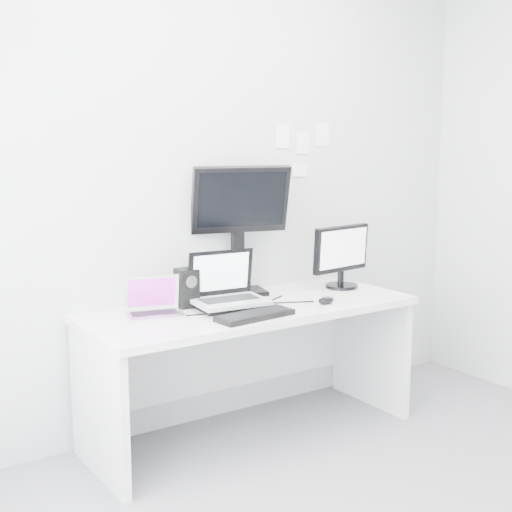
% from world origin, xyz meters
% --- Properties ---
extents(back_wall, '(3.60, 0.00, 3.60)m').
position_xyz_m(back_wall, '(0.00, 1.60, 1.35)').
color(back_wall, '#BABCBE').
rests_on(back_wall, ground).
extents(desk, '(1.80, 0.70, 0.73)m').
position_xyz_m(desk, '(0.00, 1.25, 0.36)').
color(desk, silver).
rests_on(desk, ground).
extents(macbook, '(0.32, 0.28, 0.21)m').
position_xyz_m(macbook, '(-0.53, 1.32, 0.83)').
color(macbook, silver).
rests_on(macbook, desk).
extents(speaker, '(0.11, 0.11, 0.21)m').
position_xyz_m(speaker, '(-0.30, 1.42, 0.83)').
color(speaker, black).
rests_on(speaker, desk).
extents(dell_laptop, '(0.40, 0.33, 0.31)m').
position_xyz_m(dell_laptop, '(-0.13, 1.24, 0.88)').
color(dell_laptop, '#AFB1B6').
rests_on(dell_laptop, desk).
extents(rear_monitor, '(0.59, 0.33, 0.75)m').
position_xyz_m(rear_monitor, '(0.10, 1.52, 1.11)').
color(rear_monitor, black).
rests_on(rear_monitor, desk).
extents(samsung_monitor, '(0.44, 0.24, 0.38)m').
position_xyz_m(samsung_monitor, '(0.70, 1.33, 0.92)').
color(samsung_monitor, black).
rests_on(samsung_monitor, desk).
extents(keyboard, '(0.42, 0.18, 0.03)m').
position_xyz_m(keyboard, '(-0.13, 1.02, 0.74)').
color(keyboard, black).
rests_on(keyboard, desk).
extents(mouse, '(0.12, 0.10, 0.04)m').
position_xyz_m(mouse, '(0.37, 1.07, 0.75)').
color(mouse, black).
rests_on(mouse, desk).
extents(wall_note_0, '(0.10, 0.00, 0.14)m').
position_xyz_m(wall_note_0, '(0.45, 1.59, 1.62)').
color(wall_note_0, white).
rests_on(wall_note_0, back_wall).
extents(wall_note_1, '(0.09, 0.00, 0.13)m').
position_xyz_m(wall_note_1, '(0.60, 1.59, 1.58)').
color(wall_note_1, white).
rests_on(wall_note_1, back_wall).
extents(wall_note_2, '(0.10, 0.00, 0.14)m').
position_xyz_m(wall_note_2, '(0.75, 1.59, 1.63)').
color(wall_note_2, white).
rests_on(wall_note_2, back_wall).
extents(wall_note_3, '(0.11, 0.00, 0.08)m').
position_xyz_m(wall_note_3, '(0.58, 1.59, 1.42)').
color(wall_note_3, white).
rests_on(wall_note_3, back_wall).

